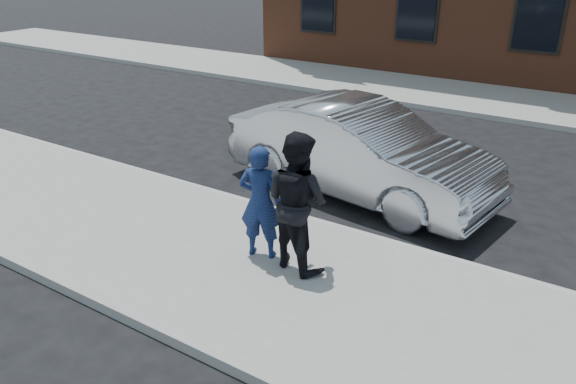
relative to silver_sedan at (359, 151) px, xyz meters
The scene contains 8 objects.
ground 3.44m from the silver_sedan, 73.58° to the right, with size 100.00×100.00×0.00m, color black.
near_sidewalk 3.66m from the silver_sedan, 74.71° to the right, with size 50.00×3.50×0.15m, color gray.
near_curb 2.05m from the silver_sedan, 60.25° to the right, with size 50.00×0.10×0.15m, color #999691.
far_sidewalk 8.14m from the silver_sedan, 83.32° to the left, with size 50.00×3.50×0.15m, color gray.
far_curb 6.37m from the silver_sedan, 81.42° to the left, with size 50.00×0.10×0.15m, color #999691.
silver_sedan is the anchor object (origin of this frame).
man_hoodie 3.08m from the silver_sedan, 90.88° to the right, with size 0.71×0.57×1.70m.
man_peacoat 3.08m from the silver_sedan, 79.93° to the right, with size 1.11×0.96×1.98m.
Camera 1 is at (3.24, -5.70, 4.37)m, focal length 35.00 mm.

